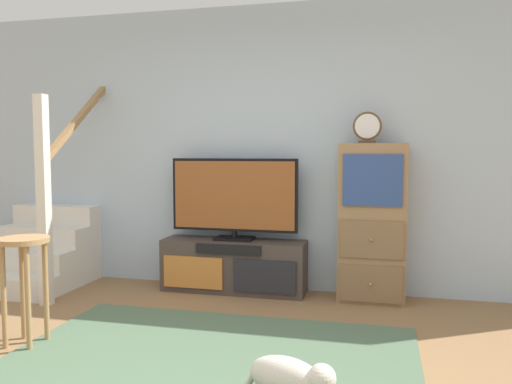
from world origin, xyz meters
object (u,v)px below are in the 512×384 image
television (234,197)px  dog (291,377)px  bar_stool_near (24,266)px  desk_clock (367,128)px  side_cabinet (372,223)px  media_console (234,266)px

television → dog: (0.89, -1.98, -0.78)m
television → bar_stool_near: (-1.01, -1.65, -0.35)m
television → dog: television is taller
desk_clock → bar_stool_near: bearing=-143.9°
television → side_cabinet: side_cabinet is taller
media_console → bar_stool_near: 1.93m
television → dog: bearing=-65.9°
desk_clock → dog: desk_clock is taller
desk_clock → television: bearing=178.6°
side_cabinet → dog: size_ratio=2.65×
media_console → desk_clock: (1.21, -0.00, 1.28)m
media_console → bar_stool_near: size_ratio=1.83×
dog → side_cabinet: bearing=79.0°
media_console → television: (0.00, 0.02, 0.65)m
television → desk_clock: 1.37m
side_cabinet → bar_stool_near: side_cabinet is taller
side_cabinet → bar_stool_near: 2.80m
media_console → desk_clock: 1.77m
desk_clock → dog: size_ratio=0.52×
desk_clock → bar_stool_near: (-2.22, -1.62, -0.98)m
bar_stool_near → dog: size_ratio=1.41×
media_console → side_cabinet: size_ratio=0.97×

